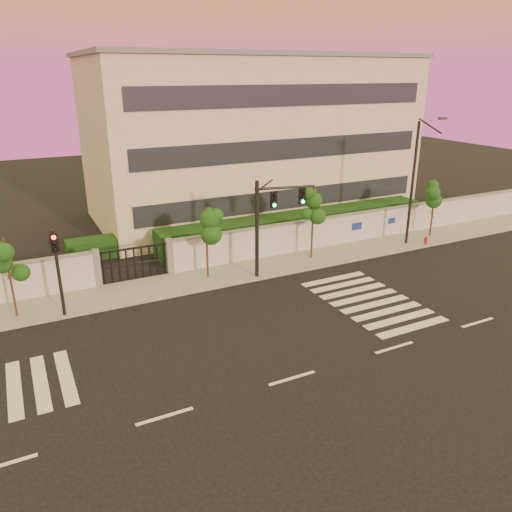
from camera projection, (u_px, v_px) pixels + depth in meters
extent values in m
plane|color=black|center=(292.00, 378.00, 18.99)|extent=(120.00, 120.00, 0.00)
cube|color=gray|center=(196.00, 280.00, 27.76)|extent=(60.00, 3.00, 0.15)
cube|color=#B1B4B8|center=(384.00, 224.00, 34.80)|extent=(31.00, 0.30, 2.00)
cube|color=slate|center=(385.00, 209.00, 34.43)|extent=(31.00, 0.36, 0.12)
cube|color=slate|center=(97.00, 269.00, 26.56)|extent=(0.35, 0.35, 2.20)
cube|color=slate|center=(170.00, 257.00, 28.24)|extent=(0.35, 0.35, 2.20)
cube|color=black|center=(298.00, 226.00, 34.61)|extent=(20.00, 2.00, 1.80)
cube|color=black|center=(116.00, 245.00, 31.76)|extent=(6.00, 1.50, 1.20)
cube|color=beige|center=(250.00, 139.00, 39.13)|extent=(24.00, 12.00, 12.00)
cube|color=#262D38|center=(288.00, 199.00, 35.30)|extent=(22.00, 0.08, 1.40)
cube|color=#262D38|center=(289.00, 149.00, 34.08)|extent=(22.00, 0.08, 1.40)
cube|color=#262D38|center=(290.00, 95.00, 32.87)|extent=(22.00, 0.08, 1.40)
cube|color=slate|center=(250.00, 55.00, 37.01)|extent=(24.40, 12.40, 0.30)
cube|color=silver|center=(14.00, 389.00, 18.34)|extent=(0.50, 4.00, 0.02)
cube|color=silver|center=(41.00, 382.00, 18.72)|extent=(0.50, 4.00, 0.02)
cube|color=silver|center=(66.00, 376.00, 19.10)|extent=(0.50, 4.00, 0.02)
cube|color=silver|center=(413.00, 327.00, 22.77)|extent=(4.00, 0.50, 0.02)
cube|color=silver|center=(400.00, 319.00, 23.52)|extent=(4.00, 0.50, 0.02)
cube|color=silver|center=(387.00, 311.00, 24.27)|extent=(4.00, 0.50, 0.02)
cube|color=silver|center=(375.00, 304.00, 25.03)|extent=(4.00, 0.50, 0.02)
cube|color=silver|center=(364.00, 297.00, 25.78)|extent=(4.00, 0.50, 0.02)
cube|color=silver|center=(353.00, 291.00, 26.54)|extent=(4.00, 0.50, 0.02)
cube|color=silver|center=(343.00, 285.00, 27.29)|extent=(4.00, 0.50, 0.02)
cube|color=silver|center=(333.00, 279.00, 28.05)|extent=(4.00, 0.50, 0.02)
cube|color=silver|center=(1.00, 465.00, 14.78)|extent=(2.00, 0.15, 0.01)
cube|color=silver|center=(165.00, 416.00, 16.88)|extent=(2.00, 0.15, 0.01)
cube|color=silver|center=(292.00, 378.00, 18.98)|extent=(2.00, 0.15, 0.01)
cube|color=silver|center=(394.00, 348.00, 21.09)|extent=(2.00, 0.15, 0.01)
cube|color=silver|center=(477.00, 323.00, 23.19)|extent=(2.00, 0.15, 0.01)
cylinder|color=#382314|center=(10.00, 279.00, 22.91)|extent=(0.11, 0.11, 4.01)
sphere|color=#164614|center=(6.00, 255.00, 22.49)|extent=(0.98, 0.98, 0.98)
sphere|color=#164614|center=(16.00, 265.00, 22.98)|extent=(0.75, 0.75, 0.75)
sphere|color=#164614|center=(1.00, 265.00, 22.41)|extent=(0.71, 0.71, 0.71)
cylinder|color=#382314|center=(207.00, 244.00, 27.39)|extent=(0.12, 0.12, 4.11)
sphere|color=#164614|center=(206.00, 223.00, 26.96)|extent=(1.08, 1.08, 1.08)
sphere|color=#164614|center=(211.00, 232.00, 27.49)|extent=(0.82, 0.82, 0.82)
sphere|color=#164614|center=(202.00, 232.00, 26.86)|extent=(0.79, 0.79, 0.79)
cylinder|color=#382314|center=(312.00, 224.00, 30.18)|extent=(0.12, 0.12, 4.57)
sphere|color=#164614|center=(313.00, 202.00, 29.71)|extent=(1.11, 1.11, 1.11)
sphere|color=#164614|center=(316.00, 212.00, 30.26)|extent=(0.85, 0.85, 0.85)
sphere|color=#164614|center=(310.00, 211.00, 29.61)|extent=(0.81, 0.81, 0.81)
cylinder|color=#382314|center=(433.00, 210.00, 34.33)|extent=(0.12, 0.12, 4.05)
sphere|color=#164614|center=(435.00, 193.00, 33.91)|extent=(1.08, 1.08, 1.08)
sphere|color=#164614|center=(435.00, 200.00, 34.42)|extent=(0.82, 0.82, 0.82)
sphere|color=#164614|center=(433.00, 199.00, 33.80)|extent=(0.78, 0.78, 0.78)
cylinder|color=black|center=(257.00, 231.00, 27.19)|extent=(0.22, 0.22, 5.58)
cylinder|color=black|center=(285.00, 188.00, 27.13)|extent=(3.37, 0.88, 0.14)
cube|color=black|center=(274.00, 200.00, 26.99)|extent=(0.32, 0.16, 0.81)
sphere|color=#0CF259|center=(275.00, 205.00, 26.99)|extent=(0.18, 0.18, 0.18)
cube|color=black|center=(302.00, 196.00, 27.75)|extent=(0.32, 0.16, 0.81)
sphere|color=#0CF259|center=(303.00, 201.00, 27.74)|extent=(0.18, 0.18, 0.18)
cylinder|color=black|center=(59.00, 275.00, 22.95)|extent=(0.15, 0.15, 4.34)
cube|color=black|center=(54.00, 243.00, 22.36)|extent=(0.34, 0.17, 0.87)
sphere|color=red|center=(54.00, 238.00, 22.17)|extent=(0.19, 0.19, 0.19)
cylinder|color=black|center=(412.00, 186.00, 32.16)|extent=(0.18, 0.18, 8.11)
cylinder|color=black|center=(430.00, 126.00, 30.06)|extent=(0.10, 1.94, 0.79)
cube|color=#3F3F44|center=(443.00, 118.00, 29.12)|extent=(0.51, 0.25, 0.15)
cylinder|color=red|center=(425.00, 243.00, 33.36)|extent=(0.19, 0.19, 0.44)
cylinder|color=red|center=(426.00, 239.00, 33.27)|extent=(0.25, 0.25, 0.09)
sphere|color=red|center=(426.00, 238.00, 33.23)|extent=(0.16, 0.16, 0.16)
cylinder|color=red|center=(426.00, 241.00, 33.33)|extent=(0.26, 0.15, 0.09)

